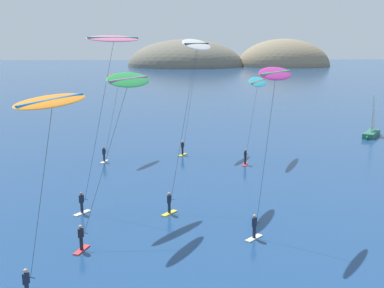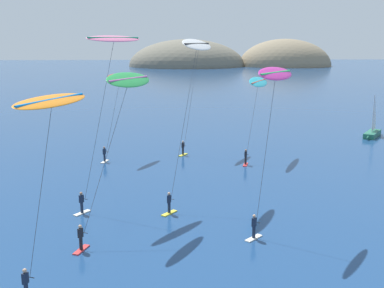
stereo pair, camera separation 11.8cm
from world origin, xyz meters
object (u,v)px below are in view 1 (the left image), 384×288
kitesurfer_pink (111,53)px  kitesurfer_white (195,55)px  kitesurfer_cyan (257,86)px  kitesurfer_red (118,84)px  kitesurfer_orange (51,113)px  sailboat_near (371,132)px  kitesurfer_green (126,91)px  kitesurfer_blue (197,56)px  kitesurfer_magenta (274,88)px

kitesurfer_pink → kitesurfer_white: bearing=13.6°
kitesurfer_cyan → kitesurfer_red: bearing=176.7°
kitesurfer_orange → sailboat_near: bearing=48.0°
kitesurfer_white → kitesurfer_green: size_ratio=1.21×
kitesurfer_red → kitesurfer_green: (2.58, -20.40, 1.40)m
sailboat_near → kitesurfer_white: kitesurfer_white is taller
kitesurfer_orange → kitesurfer_red: bearing=88.6°
kitesurfer_blue → kitesurfer_magenta: (3.62, -25.26, -1.23)m
kitesurfer_cyan → kitesurfer_magenta: 21.48m
kitesurfer_magenta → sailboat_near: bearing=56.8°
kitesurfer_white → kitesurfer_green: bearing=-129.9°
kitesurfer_blue → kitesurfer_magenta: size_ratio=1.12×
kitesurfer_white → kitesurfer_pink: bearing=-166.4°
kitesurfer_white → kitesurfer_pink: (-6.56, -1.58, 0.22)m
kitesurfer_white → kitesurfer_green: 8.28m
sailboat_near → kitesurfer_magenta: bearing=-123.2°
sailboat_near → kitesurfer_green: size_ratio=0.53×
kitesurfer_orange → kitesurfer_pink: size_ratio=0.76×
kitesurfer_white → kitesurfer_blue: 17.48m
kitesurfer_white → kitesurfer_green: (-5.13, -6.13, -2.18)m
sailboat_near → kitesurfer_cyan: (-17.64, -10.02, 7.26)m
sailboat_near → kitesurfer_orange: size_ratio=0.56×
kitesurfer_red → kitesurfer_cyan: 15.36m
sailboat_near → kitesurfer_blue: 26.92m
kitesurfer_green → sailboat_near: bearing=44.2°
kitesurfer_white → kitesurfer_blue: (1.18, 17.43, -0.66)m
kitesurfer_orange → kitesurfer_cyan: bearing=59.7°
kitesurfer_orange → kitesurfer_cyan: 31.76m
kitesurfer_orange → kitesurfer_pink: (1.84, 12.43, 2.76)m
kitesurfer_blue → kitesurfer_cyan: (6.45, -4.05, -3.16)m
kitesurfer_white → sailboat_near: bearing=42.8°
kitesurfer_pink → kitesurfer_orange: bearing=-98.4°
kitesurfer_white → kitesurfer_cyan: (7.63, 13.38, -3.82)m
kitesurfer_blue → kitesurfer_magenta: 25.55m
kitesurfer_red → kitesurfer_magenta: size_ratio=0.83×
kitesurfer_pink → kitesurfer_cyan: kitesurfer_pink is taller
kitesurfer_pink → kitesurfer_red: (-1.15, 15.85, -3.80)m
kitesurfer_pink → kitesurfer_red: 16.34m
kitesurfer_cyan → kitesurfer_green: size_ratio=0.83×
kitesurfer_orange → kitesurfer_pink: kitesurfer_pink is taller
kitesurfer_pink → kitesurfer_magenta: size_ratio=1.19×
kitesurfer_blue → kitesurfer_green: size_ratio=1.17×
kitesurfer_orange → kitesurfer_magenta: bearing=25.1°
kitesurfer_cyan → kitesurfer_magenta: (-2.83, -21.21, 1.94)m
kitesurfer_green → kitesurfer_cyan: bearing=56.8°
kitesurfer_pink → kitesurfer_magenta: (11.36, -6.25, -2.11)m
sailboat_near → kitesurfer_pink: kitesurfer_pink is taller
kitesurfer_cyan → kitesurfer_magenta: kitesurfer_magenta is taller
kitesurfer_orange → kitesurfer_cyan: kitesurfer_orange is taller
sailboat_near → kitesurfer_pink: (-31.83, -24.99, 11.31)m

